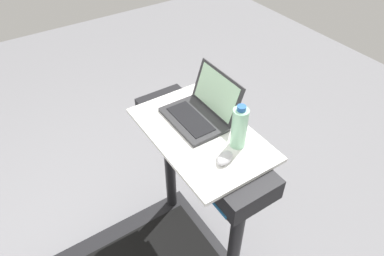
# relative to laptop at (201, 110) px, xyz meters

# --- Properties ---
(desk_board) EXTENTS (0.73, 0.45, 0.02)m
(desk_board) POSITION_rel_laptop_xyz_m (0.09, -0.06, -0.06)
(desk_board) COLOR white
(desk_board) RESTS_ON treadmill_base
(laptop) EXTENTS (0.34, 0.29, 0.23)m
(laptop) POSITION_rel_laptop_xyz_m (0.00, 0.00, 0.00)
(laptop) COLOR #2D2D30
(laptop) RESTS_ON desk_board
(computer_mouse) EXTENTS (0.10, 0.12, 0.03)m
(computer_mouse) POSITION_rel_laptop_xyz_m (0.31, -0.08, -0.03)
(computer_mouse) COLOR #B2B2B7
(computer_mouse) RESTS_ON desk_board
(water_bottle) EXTENTS (0.07, 0.07, 0.23)m
(water_bottle) POSITION_rel_laptop_xyz_m (0.26, 0.03, 0.06)
(water_bottle) COLOR #9EDBB2
(water_bottle) RESTS_ON desk_board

